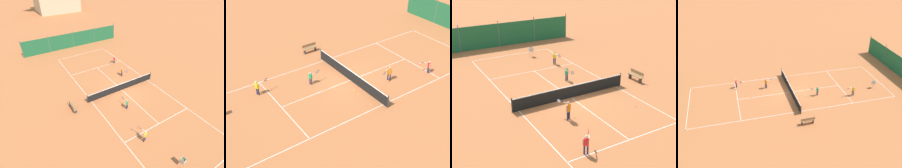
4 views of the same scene
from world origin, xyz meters
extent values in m
plane|color=#BC6638|center=(0.00, 0.00, 0.00)|extent=(600.00, 600.00, 0.00)
cube|color=white|center=(0.00, 11.90, 0.00)|extent=(8.25, 0.05, 0.01)
cube|color=white|center=(-4.10, 0.00, 0.00)|extent=(0.05, 23.85, 0.01)
cube|color=white|center=(4.10, 0.00, 0.00)|extent=(0.05, 23.85, 0.01)
cube|color=white|center=(0.00, 6.40, 0.00)|extent=(8.20, 0.05, 0.01)
cube|color=white|center=(0.00, -6.40, 0.00)|extent=(8.20, 0.05, 0.01)
cube|color=white|center=(0.00, 0.00, 0.00)|extent=(0.05, 12.80, 0.01)
cylinder|color=#2D2D2D|center=(-4.55, 0.00, 0.53)|extent=(0.08, 0.08, 1.06)
cylinder|color=#2D2D2D|center=(4.55, 0.00, 0.53)|extent=(0.08, 0.08, 1.06)
cube|color=black|center=(0.00, 0.00, 0.46)|extent=(9.10, 0.02, 0.91)
cube|color=white|center=(0.00, 0.00, 0.93)|extent=(9.10, 0.04, 0.06)
cylinder|color=#59595E|center=(-8.60, 15.50, 1.45)|extent=(0.08, 0.08, 2.90)
cylinder|color=#59595E|center=(-4.30, 15.50, 1.45)|extent=(0.08, 0.08, 2.90)
cylinder|color=#23284C|center=(-1.49, -3.04, 0.28)|extent=(0.10, 0.10, 0.55)
cylinder|color=#23284C|center=(-1.32, -2.99, 0.28)|extent=(0.10, 0.10, 0.55)
cube|color=#239E5B|center=(-1.40, -3.01, 0.77)|extent=(0.30, 0.22, 0.43)
sphere|color=tan|center=(-1.40, -3.01, 1.09)|extent=(0.17, 0.17, 0.17)
cylinder|color=tan|center=(-1.57, -3.06, 0.77)|extent=(0.06, 0.06, 0.43)
cylinder|color=tan|center=(-1.31, -2.76, 0.94)|extent=(0.19, 0.43, 0.06)
cylinder|color=black|center=(-1.40, -2.46, 0.94)|extent=(0.09, 0.20, 0.03)
torus|color=black|center=(-1.47, -2.23, 0.94)|extent=(0.11, 0.28, 0.28)
cylinder|color=silver|center=(-1.47, -2.23, 0.94)|extent=(0.08, 0.24, 0.25)
cylinder|color=#23284C|center=(-2.59, -7.19, 0.30)|extent=(0.11, 0.11, 0.60)
cylinder|color=#23284C|center=(-2.41, -7.13, 0.30)|extent=(0.11, 0.11, 0.60)
cube|color=yellow|center=(-2.50, -7.16, 0.83)|extent=(0.33, 0.25, 0.46)
sphere|color=beige|center=(-2.50, -7.16, 1.18)|extent=(0.18, 0.18, 0.18)
cylinder|color=beige|center=(-2.67, -7.22, 0.83)|extent=(0.07, 0.07, 0.46)
cylinder|color=beige|center=(-2.41, -6.88, 1.01)|extent=(0.22, 0.46, 0.07)
cylinder|color=black|center=(-2.52, -6.56, 1.01)|extent=(0.10, 0.21, 0.03)
torus|color=red|center=(-2.60, -6.33, 1.01)|extent=(0.12, 0.27, 0.28)
cylinder|color=silver|center=(-2.60, -6.33, 1.01)|extent=(0.09, 0.24, 0.25)
cylinder|color=#23284C|center=(1.90, 2.71, 0.30)|extent=(0.11, 0.11, 0.60)
cylinder|color=#23284C|center=(1.73, 2.62, 0.30)|extent=(0.11, 0.11, 0.60)
cube|color=orange|center=(1.81, 2.67, 0.84)|extent=(0.34, 0.28, 0.47)
sphere|color=tan|center=(1.81, 2.67, 1.19)|extent=(0.19, 0.19, 0.19)
cylinder|color=tan|center=(1.98, 2.75, 0.84)|extent=(0.07, 0.07, 0.47)
cylinder|color=tan|center=(1.76, 2.37, 1.02)|extent=(0.28, 0.44, 0.07)
cylinder|color=black|center=(1.92, 2.07, 1.02)|extent=(0.13, 0.20, 0.03)
torus|color=#1E4CB2|center=(2.04, 1.85, 1.02)|extent=(0.15, 0.26, 0.28)
cylinder|color=silver|center=(2.04, 1.85, 1.02)|extent=(0.12, 0.22, 0.25)
cylinder|color=#23284C|center=(2.96, 6.23, 0.27)|extent=(0.10, 0.10, 0.54)
cylinder|color=#23284C|center=(2.81, 6.32, 0.27)|extent=(0.10, 0.10, 0.54)
cube|color=red|center=(2.89, 6.28, 0.75)|extent=(0.30, 0.26, 0.42)
sphere|color=beige|center=(2.89, 6.28, 1.07)|extent=(0.17, 0.17, 0.17)
cylinder|color=beige|center=(3.03, 6.19, 0.75)|extent=(0.06, 0.06, 0.42)
cylinder|color=beige|center=(2.64, 6.17, 0.91)|extent=(0.26, 0.39, 0.06)
cylinder|color=black|center=(2.49, 5.91, 0.91)|extent=(0.12, 0.18, 0.03)
torus|color=red|center=(2.38, 5.70, 0.91)|extent=(0.16, 0.26, 0.28)
cylinder|color=silver|center=(2.38, 5.70, 0.91)|extent=(0.13, 0.22, 0.25)
sphere|color=#CCE033|center=(3.57, -0.81, 0.03)|extent=(0.07, 0.07, 0.07)
sphere|color=#CCE033|center=(1.34, 2.69, 0.03)|extent=(0.07, 0.07, 0.07)
sphere|color=#CCE033|center=(1.32, -0.66, 0.03)|extent=(0.07, 0.07, 0.07)
sphere|color=#CCE033|center=(-3.13, 3.43, 0.03)|extent=(0.07, 0.07, 0.07)
sphere|color=#CCE033|center=(1.98, -0.66, 0.03)|extent=(0.07, 0.07, 0.07)
cube|color=olive|center=(-6.30, -0.17, 0.44)|extent=(0.36, 1.50, 0.05)
cube|color=olive|center=(-6.46, -0.17, 0.70)|extent=(0.04, 1.50, 0.28)
cube|color=#333338|center=(-6.30, 0.43, 0.22)|extent=(0.32, 0.06, 0.44)
cube|color=#333338|center=(-6.30, -0.77, 0.22)|extent=(0.32, 0.06, 0.44)
camera|label=1|loc=(-9.98, -13.86, 12.88)|focal=28.00mm
camera|label=2|loc=(17.37, -13.47, 14.18)|focal=50.00mm
camera|label=3|loc=(10.73, 17.54, 9.84)|focal=50.00mm
camera|label=4|loc=(-26.30, 6.96, 17.17)|focal=42.00mm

